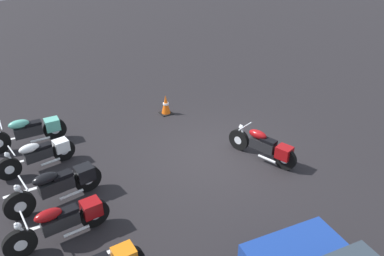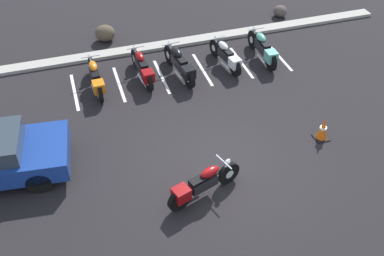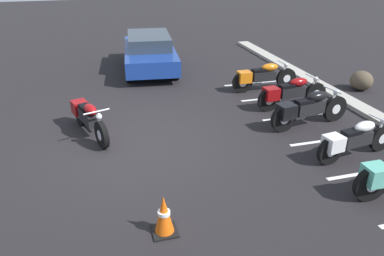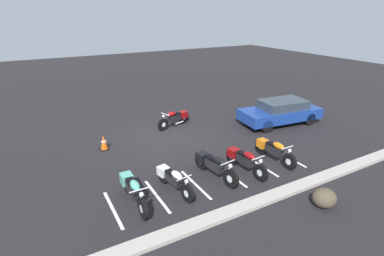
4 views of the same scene
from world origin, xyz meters
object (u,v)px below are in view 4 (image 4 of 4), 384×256
parked_bike_3 (173,179)px  landscape_rock_0 (324,198)px  motorcycle_maroon_featured (175,118)px  parked_bike_2 (213,165)px  parked_bike_4 (133,189)px  parked_bike_0 (273,150)px  traffic_cone (104,142)px  parked_bike_1 (244,160)px  car_blue (280,111)px

parked_bike_3 → landscape_rock_0: bearing=41.6°
motorcycle_maroon_featured → parked_bike_2: 5.41m
parked_bike_3 → parked_bike_4: (1.39, 0.01, 0.04)m
motorcycle_maroon_featured → parked_bike_4: (4.14, 5.42, 0.02)m
parked_bike_0 → traffic_cone: (5.76, -4.36, -0.14)m
parked_bike_2 → landscape_rock_0: bearing=24.3°
motorcycle_maroon_featured → parked_bike_0: parked_bike_0 is taller
parked_bike_1 → traffic_cone: (4.19, -4.48, -0.13)m
parked_bike_3 → traffic_cone: bearing=-172.6°
parked_bike_3 → motorcycle_maroon_featured: bearing=144.6°
parked_bike_2 → parked_bike_3: size_ratio=1.11×
motorcycle_maroon_featured → parked_bike_3: bearing=45.2°
motorcycle_maroon_featured → parked_bike_1: 5.52m
parked_bike_4 → landscape_rock_0: bearing=59.0°
motorcycle_maroon_featured → parked_bike_2: size_ratio=0.90×
parked_bike_0 → landscape_rock_0: bearing=-15.7°
parked_bike_0 → traffic_cone: 7.23m
parked_bike_4 → parked_bike_1: bearing=89.0°
motorcycle_maroon_featured → parked_bike_2: bearing=60.9°
parked_bike_1 → parked_bike_4: bearing=-95.6°
parked_bike_1 → car_blue: 5.83m
parked_bike_3 → car_blue: car_blue is taller
parked_bike_1 → parked_bike_4: 4.34m
parked_bike_0 → car_blue: car_blue is taller
parked_bike_2 → parked_bike_4: parked_bike_2 is taller
parked_bike_0 → parked_bike_4: parked_bike_4 is taller
parked_bike_2 → car_blue: (-6.16, -2.93, 0.20)m
parked_bike_3 → car_blue: bearing=102.6°
parked_bike_2 → landscape_rock_0: 3.80m
parked_bike_4 → landscape_rock_0: parked_bike_4 is taller
landscape_rock_0 → parked_bike_0: bearing=-104.3°
motorcycle_maroon_featured → parked_bike_3: motorcycle_maroon_featured is taller
traffic_cone → motorcycle_maroon_featured: bearing=-165.4°
parked_bike_3 → parked_bike_0: bearing=81.7°
parked_bike_3 → parked_bike_4: parked_bike_4 is taller
car_blue → traffic_cone: car_blue is taller
parked_bike_0 → parked_bike_1: 1.58m
car_blue → landscape_rock_0: 7.41m
parked_bike_1 → parked_bike_3: 2.94m
parked_bike_0 → landscape_rock_0: 3.23m
motorcycle_maroon_featured → parked_bike_0: 5.68m
parked_bike_2 → parked_bike_3: parked_bike_2 is taller
motorcycle_maroon_featured → parked_bike_0: (-1.77, 5.40, 0.01)m
landscape_rock_0 → parked_bike_1: bearing=-75.6°
parked_bike_3 → car_blue: size_ratio=0.46×
parked_bike_2 → traffic_cone: bearing=-153.3°
motorcycle_maroon_featured → traffic_cone: size_ratio=3.02×
parked_bike_0 → parked_bike_1: parked_bike_0 is taller
parked_bike_2 → car_blue: car_blue is taller
parked_bike_0 → landscape_rock_0: size_ratio=2.94×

